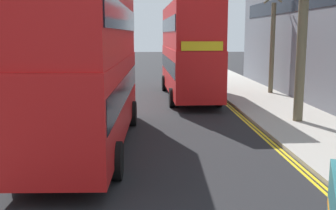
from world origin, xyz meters
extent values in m
cube|color=#ADA89E|center=(6.50, 16.00, 0.07)|extent=(4.00, 80.00, 0.14)
cube|color=yellow|center=(4.40, 14.00, 0.00)|extent=(0.10, 56.00, 0.01)
cube|color=yellow|center=(4.24, 14.00, 0.00)|extent=(0.10, 56.00, 0.01)
cube|color=red|center=(-2.09, 13.11, 1.74)|extent=(2.84, 10.87, 2.60)
cube|color=red|center=(-2.09, 13.11, 4.29)|extent=(2.78, 10.66, 2.50)
cube|color=black|center=(-2.09, 13.11, 2.04)|extent=(2.85, 10.44, 0.84)
cube|color=black|center=(-2.09, 13.11, 4.39)|extent=(2.84, 10.23, 0.80)
cube|color=yellow|center=(-1.92, 18.49, 3.29)|extent=(2.00, 0.12, 0.44)
cylinder|color=black|center=(-3.23, 16.50, 0.52)|extent=(0.33, 1.05, 1.04)
cylinder|color=black|center=(-0.73, 16.42, 0.52)|extent=(0.33, 1.05, 1.04)
cylinder|color=black|center=(-3.44, 9.80, 0.52)|extent=(0.33, 1.05, 1.04)
cylinder|color=black|center=(-0.94, 9.73, 0.52)|extent=(0.33, 1.05, 1.04)
cube|color=red|center=(2.40, 24.11, 1.74)|extent=(2.73, 10.85, 2.60)
cube|color=red|center=(2.40, 24.11, 4.29)|extent=(2.67, 10.63, 2.50)
cube|color=black|center=(2.40, 24.11, 2.04)|extent=(2.75, 10.42, 0.84)
cube|color=black|center=(2.40, 24.11, 4.39)|extent=(2.73, 10.20, 0.80)
cube|color=yellow|center=(2.51, 18.74, 3.29)|extent=(2.00, 0.10, 0.44)
cube|color=maroon|center=(2.40, 24.11, 5.59)|extent=(2.45, 9.77, 0.10)
cylinder|color=black|center=(3.72, 20.79, 0.52)|extent=(0.32, 1.05, 1.04)
cylinder|color=black|center=(1.22, 20.74, 0.52)|extent=(0.32, 1.05, 1.04)
cylinder|color=black|center=(3.58, 27.49, 0.52)|extent=(0.32, 1.05, 1.04)
cylinder|color=black|center=(1.08, 27.44, 0.52)|extent=(0.32, 1.05, 1.04)
cylinder|color=#6B6047|center=(6.42, 16.38, 2.80)|extent=(0.41, 0.41, 5.31)
cylinder|color=#6B6047|center=(7.82, 25.08, 2.95)|extent=(0.29, 0.29, 5.63)
cube|color=black|center=(8.48, 21.57, 5.65)|extent=(0.04, 24.64, 1.00)
camera|label=1|loc=(-0.11, -0.98, 3.86)|focal=44.36mm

